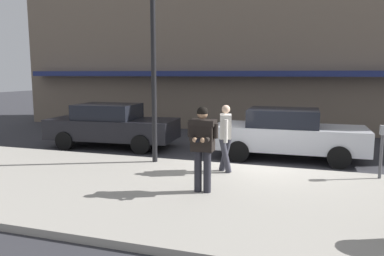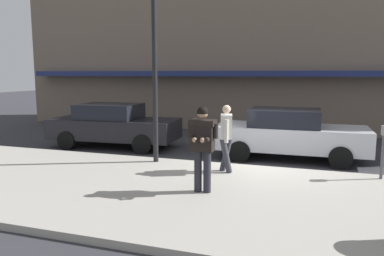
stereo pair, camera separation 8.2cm
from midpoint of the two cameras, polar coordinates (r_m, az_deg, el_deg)
name	(u,v)px [view 1 (the left image)]	position (r m, az deg, el deg)	size (l,w,h in m)	color
ground_plane	(256,168)	(10.59, 9.56, -6.08)	(80.00, 80.00, 0.00)	#333338
sidewalk	(287,203)	(7.75, 13.98, -11.08)	(32.00, 5.30, 0.14)	#A8A399
curb_paint_line	(294,171)	(10.55, 15.02, -6.29)	(28.00, 0.12, 0.01)	silver
storefront_facade	(307,6)	(18.91, 17.00, 17.33)	(28.00, 4.70, 11.40)	#756656
parked_sedan_near	(112,125)	(13.60, -12.30, 0.43)	(4.60, 2.14, 1.54)	black
parked_sedan_mid	(287,133)	(11.82, 14.15, -0.80)	(4.52, 1.98, 1.54)	silver
man_texting_on_phone	(203,140)	(7.72, 1.31, -1.84)	(0.65, 0.58, 1.81)	#23232B
pedestrian_in_light_coat	(226,134)	(9.40, 4.88, -0.92)	(0.39, 0.59, 1.70)	#33333D
street_lamp_post	(153,54)	(10.40, -6.13, 11.19)	(0.36, 0.36, 4.88)	black
parking_meter	(382,144)	(9.83, 26.75, -2.19)	(0.12, 0.18, 1.27)	#4C4C51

